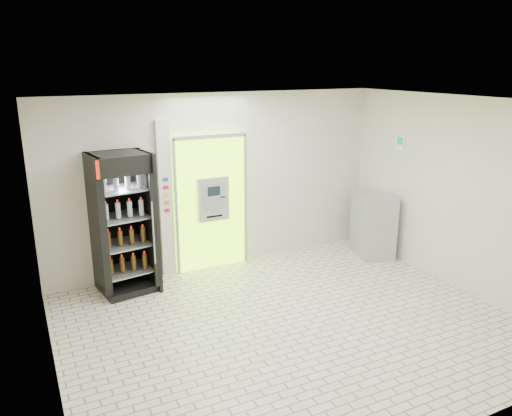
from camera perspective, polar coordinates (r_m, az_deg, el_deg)
ground at (r=7.06m, az=3.97°, el=-13.11°), size 6.00×6.00×0.00m
room_shell at (r=6.37m, az=4.29°, el=1.51°), size 6.00×6.00×6.00m
atm_assembly at (r=8.56m, az=-5.19°, el=0.68°), size 1.30×0.24×2.33m
pillar at (r=8.32m, az=-10.31°, el=0.95°), size 0.22×0.11×2.60m
beverage_cooler at (r=7.93m, az=-14.90°, el=-2.00°), size 0.92×0.87×2.19m
steel_cabinet at (r=9.51m, az=13.20°, el=-1.80°), size 0.83×1.01×1.17m
exit_sign at (r=9.18m, az=16.15°, el=7.23°), size 0.02×0.22×0.26m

